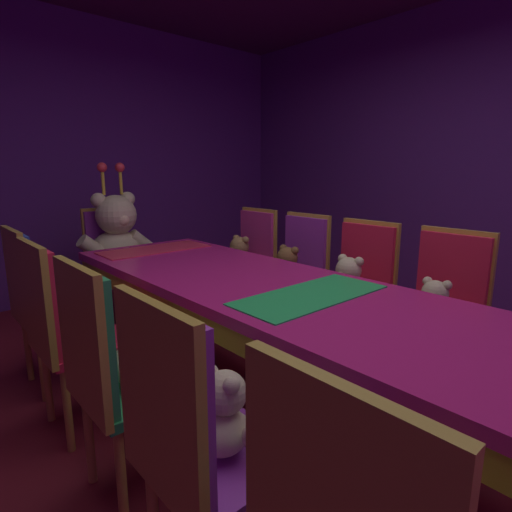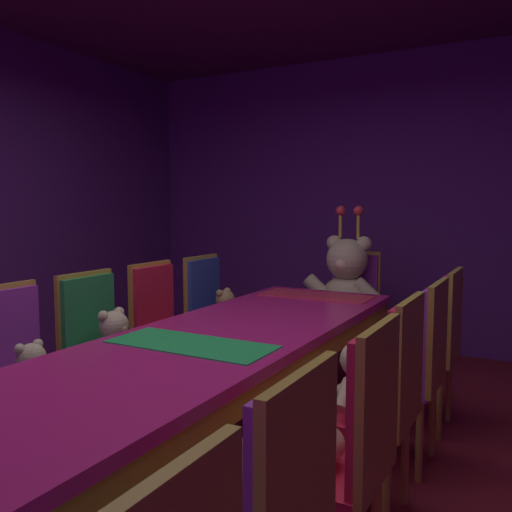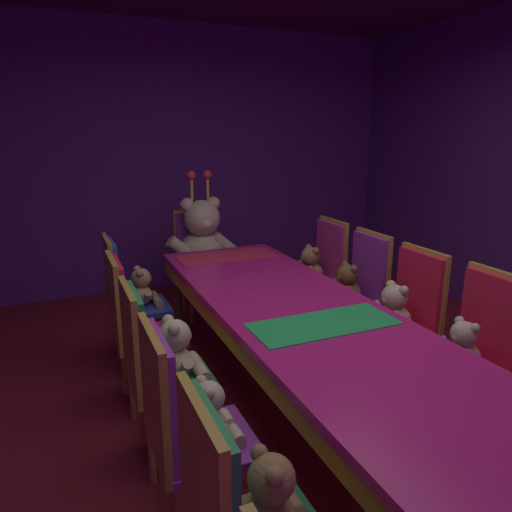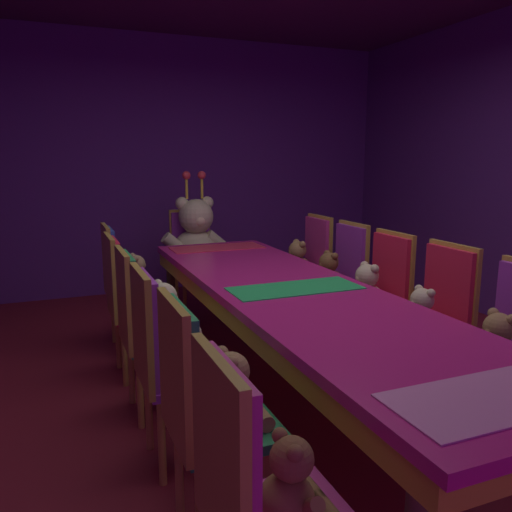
# 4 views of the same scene
# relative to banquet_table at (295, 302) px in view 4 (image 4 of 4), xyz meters

# --- Properties ---
(ground_plane) EXTENTS (7.90, 7.90, 0.00)m
(ground_plane) POSITION_rel_banquet_table_xyz_m (0.00, 0.00, -0.66)
(ground_plane) COLOR maroon
(wall_back) EXTENTS (5.20, 0.12, 2.80)m
(wall_back) POSITION_rel_banquet_table_xyz_m (0.00, 3.20, 0.74)
(wall_back) COLOR #59267F
(wall_back) RESTS_ON ground_plane
(banquet_table) EXTENTS (0.90, 3.47, 0.75)m
(banquet_table) POSITION_rel_banquet_table_xyz_m (0.00, 0.00, 0.00)
(banquet_table) COLOR #C61E72
(banquet_table) RESTS_ON ground_plane
(chair_left_0) EXTENTS (0.42, 0.41, 0.98)m
(chair_left_0) POSITION_rel_banquet_table_xyz_m (-0.84, -1.41, -0.06)
(chair_left_0) COLOR #CC338C
(chair_left_0) RESTS_ON ground_plane
(teddy_left_0) EXTENTS (0.21, 0.28, 0.26)m
(teddy_left_0) POSITION_rel_banquet_table_xyz_m (-0.70, -1.41, -0.09)
(teddy_left_0) COLOR brown
(teddy_left_0) RESTS_ON chair_left_0
(chair_left_1) EXTENTS (0.42, 0.41, 0.98)m
(chair_left_1) POSITION_rel_banquet_table_xyz_m (-0.83, -0.83, -0.06)
(chair_left_1) COLOR #268C4C
(chair_left_1) RESTS_ON ground_plane
(teddy_left_1) EXTENTS (0.25, 0.32, 0.30)m
(teddy_left_1) POSITION_rel_banquet_table_xyz_m (-0.68, -0.83, -0.07)
(teddy_left_1) COLOR #9E7247
(teddy_left_1) RESTS_ON chair_left_1
(chair_left_2) EXTENTS (0.42, 0.41, 0.98)m
(chair_left_2) POSITION_rel_banquet_table_xyz_m (-0.85, -0.29, -0.06)
(chair_left_2) COLOR purple
(chair_left_2) RESTS_ON ground_plane
(teddy_left_2) EXTENTS (0.22, 0.29, 0.27)m
(teddy_left_2) POSITION_rel_banquet_table_xyz_m (-0.71, -0.29, -0.08)
(teddy_left_2) COLOR beige
(teddy_left_2) RESTS_ON chair_left_2
(chair_left_3) EXTENTS (0.42, 0.41, 0.98)m
(chair_left_3) POSITION_rel_banquet_table_xyz_m (-0.86, 0.26, -0.06)
(chair_left_3) COLOR #268C4C
(chair_left_3) RESTS_ON ground_plane
(teddy_left_3) EXTENTS (0.27, 0.35, 0.33)m
(teddy_left_3) POSITION_rel_banquet_table_xyz_m (-0.71, 0.26, -0.06)
(teddy_left_3) COLOR beige
(teddy_left_3) RESTS_ON chair_left_3
(chair_left_4) EXTENTS (0.42, 0.41, 0.98)m
(chair_left_4) POSITION_rel_banquet_table_xyz_m (-0.86, 0.85, -0.06)
(chair_left_4) COLOR red
(chair_left_4) RESTS_ON ground_plane
(chair_left_5) EXTENTS (0.42, 0.41, 0.98)m
(chair_left_5) POSITION_rel_banquet_table_xyz_m (-0.83, 1.40, -0.06)
(chair_left_5) COLOR #2D47B2
(chair_left_5) RESTS_ON ground_plane
(teddy_left_5) EXTENTS (0.24, 0.31, 0.29)m
(teddy_left_5) POSITION_rel_banquet_table_xyz_m (-0.68, 1.40, -0.07)
(teddy_left_5) COLOR tan
(teddy_left_5) RESTS_ON chair_left_5
(teddy_right_1) EXTENTS (0.25, 0.32, 0.30)m
(teddy_right_1) POSITION_rel_banquet_table_xyz_m (0.68, -0.83, -0.07)
(teddy_right_1) COLOR #9E7247
(teddy_right_1) RESTS_ON chair_right_1
(chair_right_2) EXTENTS (0.42, 0.41, 0.98)m
(chair_right_2) POSITION_rel_banquet_table_xyz_m (0.85, -0.25, -0.06)
(chair_right_2) COLOR red
(chair_right_2) RESTS_ON ground_plane
(teddy_right_2) EXTENTS (0.23, 0.30, 0.28)m
(teddy_right_2) POSITION_rel_banquet_table_xyz_m (0.71, -0.25, -0.08)
(teddy_right_2) COLOR beige
(teddy_right_2) RESTS_ON chair_right_2
(chair_right_3) EXTENTS (0.42, 0.41, 0.98)m
(chair_right_3) POSITION_rel_banquet_table_xyz_m (0.83, 0.29, -0.06)
(chair_right_3) COLOR red
(chair_right_3) RESTS_ON ground_plane
(teddy_right_3) EXTENTS (0.27, 0.34, 0.32)m
(teddy_right_3) POSITION_rel_banquet_table_xyz_m (0.68, 0.29, -0.06)
(teddy_right_3) COLOR beige
(teddy_right_3) RESTS_ON chair_right_3
(chair_right_4) EXTENTS (0.42, 0.41, 0.98)m
(chair_right_4) POSITION_rel_banquet_table_xyz_m (0.85, 0.83, -0.06)
(chair_right_4) COLOR purple
(chair_right_4) RESTS_ON ground_plane
(teddy_right_4) EXTENTS (0.25, 0.33, 0.31)m
(teddy_right_4) POSITION_rel_banquet_table_xyz_m (0.70, 0.83, -0.07)
(teddy_right_4) COLOR brown
(teddy_right_4) RESTS_ON chair_right_4
(chair_right_5) EXTENTS (0.42, 0.41, 0.98)m
(chair_right_5) POSITION_rel_banquet_table_xyz_m (0.85, 1.38, -0.06)
(chair_right_5) COLOR #CC338C
(chair_right_5) RESTS_ON ground_plane
(teddy_right_5) EXTENTS (0.26, 0.34, 0.32)m
(teddy_right_5) POSITION_rel_banquet_table_xyz_m (0.70, 1.38, -0.06)
(teddy_right_5) COLOR #9E7247
(teddy_right_5) RESTS_ON chair_right_5
(throne_chair) EXTENTS (0.41, 0.42, 0.98)m
(throne_chair) POSITION_rel_banquet_table_xyz_m (0.00, 2.28, -0.06)
(throne_chair) COLOR purple
(throne_chair) RESTS_ON ground_plane
(king_teddy_bear) EXTENTS (0.70, 0.54, 0.90)m
(king_teddy_bear) POSITION_rel_banquet_table_xyz_m (0.00, 2.11, 0.09)
(king_teddy_bear) COLOR beige
(king_teddy_bear) RESTS_ON throne_chair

